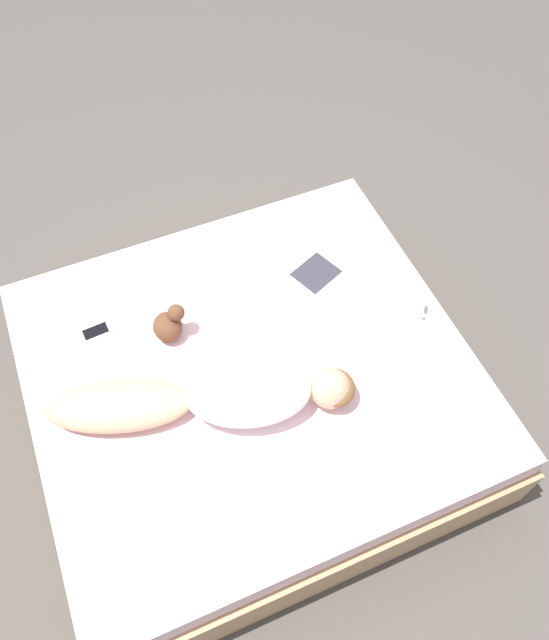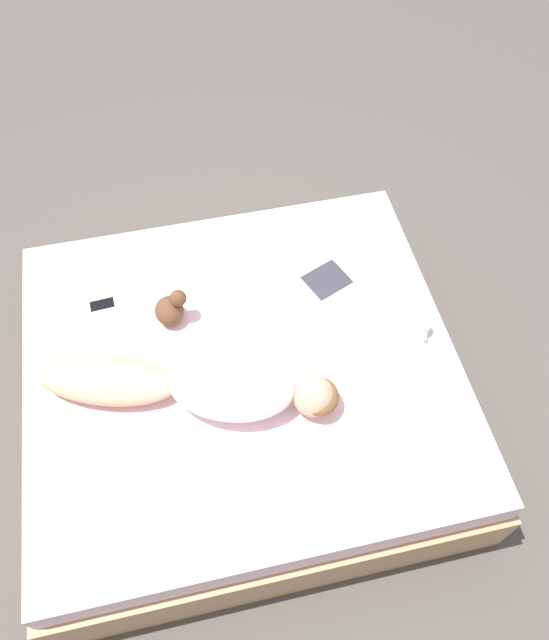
% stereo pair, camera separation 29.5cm
% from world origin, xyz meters
% --- Properties ---
extents(ground_plane, '(12.00, 12.00, 0.00)m').
position_xyz_m(ground_plane, '(0.00, 0.00, 0.00)').
color(ground_plane, '#4C4742').
extents(bed, '(1.88, 2.04, 0.50)m').
position_xyz_m(bed, '(0.00, 0.00, 0.25)').
color(bed, tan).
rests_on(bed, ground_plane).
extents(person, '(0.64, 1.34, 0.24)m').
position_xyz_m(person, '(0.13, -0.19, 0.60)').
color(person, tan).
rests_on(person, bed).
extents(open_magazine, '(0.62, 0.48, 0.01)m').
position_xyz_m(open_magazine, '(-0.49, 0.46, 0.51)').
color(open_magazine, silver).
rests_on(open_magazine, bed).
extents(coffee_mug, '(0.11, 0.08, 0.08)m').
position_xyz_m(coffee_mug, '(0.02, 0.86, 0.54)').
color(coffee_mug, white).
rests_on(coffee_mug, bed).
extents(cell_phone, '(0.09, 0.15, 0.01)m').
position_xyz_m(cell_phone, '(-0.46, -0.61, 0.51)').
color(cell_phone, silver).
rests_on(cell_phone, bed).
extents(plush_toy, '(0.15, 0.16, 0.19)m').
position_xyz_m(plush_toy, '(-0.31, -0.28, 0.58)').
color(plush_toy, brown).
rests_on(plush_toy, bed).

